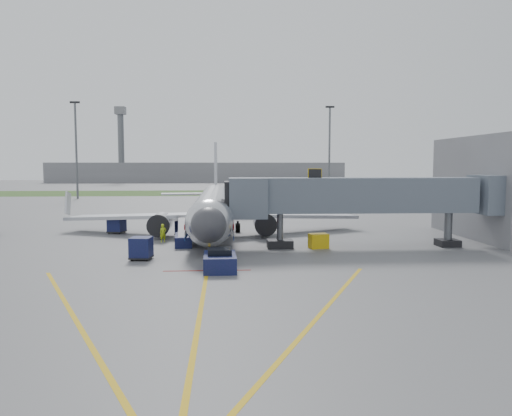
{
  "coord_description": "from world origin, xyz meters",
  "views": [
    {
      "loc": [
        1.25,
        -37.74,
        7.25
      ],
      "look_at": [
        4.12,
        8.43,
        3.2
      ],
      "focal_mm": 35.0,
      "sensor_mm": 36.0,
      "label": 1
    }
  ],
  "objects": [
    {
      "name": "baggage_cart_b",
      "position": [
        -5.17,
        0.36,
        0.87
      ],
      "size": [
        1.75,
        1.75,
        1.71
      ],
      "color": "black",
      "rests_on": "ground"
    },
    {
      "name": "baggage_cart_a",
      "position": [
        -10.21,
        15.38,
        0.87
      ],
      "size": [
        1.95,
        1.95,
        1.7
      ],
      "color": "black",
      "rests_on": "ground"
    },
    {
      "name": "control_tower",
      "position": [
        -40.0,
        165.0,
        17.33
      ],
      "size": [
        4.0,
        4.0,
        30.0
      ],
      "color": "#595B60",
      "rests_on": "ground"
    },
    {
      "name": "ground_power_cart",
      "position": [
        9.32,
        4.62,
        0.62
      ],
      "size": [
        1.76,
        1.35,
        1.27
      ],
      "color": "gold",
      "rests_on": "ground"
    },
    {
      "name": "light_mast_left",
      "position": [
        -30.0,
        70.0,
        10.78
      ],
      "size": [
        2.0,
        0.44,
        20.4
      ],
      "color": "#595B60",
      "rests_on": "ground"
    },
    {
      "name": "ground",
      "position": [
        0.0,
        0.0,
        0.0
      ],
      "size": [
        400.0,
        400.0,
        0.0
      ],
      "primitive_type": "plane",
      "color": "#565659",
      "rests_on": "ground"
    },
    {
      "name": "jet_bridge",
      "position": [
        12.86,
        5.0,
        4.47
      ],
      "size": [
        25.3,
        4.0,
        6.9
      ],
      "color": "slate",
      "rests_on": "ground"
    },
    {
      "name": "baggage_cart_c",
      "position": [
        -3.0,
        13.09,
        0.78
      ],
      "size": [
        1.79,
        1.79,
        1.53
      ],
      "color": "black",
      "rests_on": "ground"
    },
    {
      "name": "belt_loader",
      "position": [
        -2.5,
        6.94,
        0.55
      ],
      "size": [
        1.78,
        4.65,
        2.23
      ],
      "color": "black",
      "rests_on": "ground"
    },
    {
      "name": "airliner",
      "position": [
        0.0,
        15.25,
        2.65
      ],
      "size": [
        32.1,
        35.67,
        10.25
      ],
      "color": "silver",
      "rests_on": "ground"
    },
    {
      "name": "apron_markings",
      "position": [
        0.0,
        -7.4,
        0.0
      ],
      "size": [
        21.52,
        50.0,
        0.01
      ],
      "color": "gold",
      "rests_on": "ground"
    },
    {
      "name": "distant_terminal",
      "position": [
        -10.0,
        170.0,
        4.0
      ],
      "size": [
        120.0,
        14.0,
        8.0
      ],
      "primitive_type": "cube",
      "color": "slate",
      "rests_on": "ground"
    },
    {
      "name": "pushback_tug",
      "position": [
        0.86,
        -3.86,
        0.63
      ],
      "size": [
        2.29,
        3.66,
        1.5
      ],
      "color": "black",
      "rests_on": "ground"
    },
    {
      "name": "light_mast_right",
      "position": [
        25.0,
        75.0,
        10.78
      ],
      "size": [
        2.0,
        0.44,
        20.4
      ],
      "color": "#595B60",
      "rests_on": "ground"
    },
    {
      "name": "grass_strip",
      "position": [
        0.0,
        90.0,
        0.01
      ],
      "size": [
        300.0,
        25.0,
        0.01
      ],
      "primitive_type": "cube",
      "color": "#2D4C1E",
      "rests_on": "ground"
    },
    {
      "name": "ramp_worker",
      "position": [
        -4.55,
        8.85,
        0.86
      ],
      "size": [
        0.74,
        0.63,
        1.71
      ],
      "primitive_type": "imported",
      "rotation": [
        0.0,
        0.0,
        0.41
      ],
      "color": "#ABC917",
      "rests_on": "ground"
    }
  ]
}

